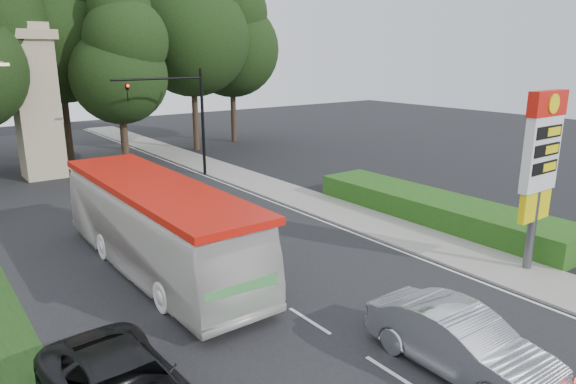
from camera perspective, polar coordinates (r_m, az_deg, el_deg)
road_surface at (r=22.72m, az=-10.56°, el=-6.02°), size 14.00×80.00×0.02m
sidewalk_right at (r=27.28m, az=5.59°, el=-2.12°), size 3.00×80.00×0.12m
hedge at (r=26.72m, az=16.21°, el=-1.82°), size 3.00×14.00×1.20m
gas_station_pylon at (r=20.86m, az=26.30°, el=3.47°), size 2.10×0.45×6.85m
traffic_signal_mast at (r=34.68m, az=-11.47°, el=9.12°), size 6.10×0.35×7.20m
monument at (r=37.94m, az=-26.22°, el=9.03°), size 3.00×3.00×10.05m
tree_center_right at (r=43.45m, az=-24.49°, el=17.65°), size 9.24×9.24×18.15m
tree_east_near at (r=46.71m, az=-18.69°, el=16.26°), size 8.12×8.12×15.95m
tree_east_mid at (r=45.05m, az=-10.78°, el=18.97°), size 9.52×9.52×18.70m
tree_far_east at (r=49.15m, az=-6.34°, el=17.61°), size 8.68×8.68×17.05m
tree_monument_right at (r=38.78m, az=-18.39°, el=14.21°), size 6.72×6.72×13.20m
transit_bus at (r=20.12m, az=-14.38°, el=-3.83°), size 3.04×12.45×3.46m
sedan_silver at (r=14.59m, az=18.59°, el=-15.49°), size 1.81×5.20×1.71m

